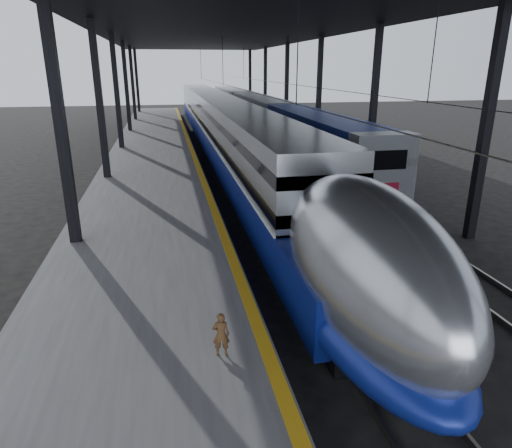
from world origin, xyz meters
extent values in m
plane|color=black|center=(0.00, 0.00, 0.00)|extent=(160.00, 160.00, 0.00)
cube|color=#4C4C4F|center=(-3.50, 20.00, 0.50)|extent=(6.00, 80.00, 1.00)
cube|color=#CB9213|center=(-0.70, 20.00, 1.00)|extent=(0.30, 80.00, 0.01)
cube|color=slate|center=(1.28, 20.00, 0.08)|extent=(0.08, 80.00, 0.16)
cube|color=slate|center=(2.72, 20.00, 0.08)|extent=(0.08, 80.00, 0.16)
cube|color=slate|center=(6.28, 20.00, 0.08)|extent=(0.08, 80.00, 0.16)
cube|color=slate|center=(7.72, 20.00, 0.08)|extent=(0.08, 80.00, 0.16)
cube|color=black|center=(-5.80, 5.00, 4.50)|extent=(0.35, 0.35, 9.00)
cube|color=black|center=(9.60, 5.00, 4.50)|extent=(0.35, 0.35, 9.00)
cube|color=black|center=(-5.80, 15.00, 4.50)|extent=(0.35, 0.35, 9.00)
cube|color=black|center=(9.60, 15.00, 4.50)|extent=(0.35, 0.35, 9.00)
cube|color=black|center=(-5.80, 25.00, 4.50)|extent=(0.35, 0.35, 9.00)
cube|color=black|center=(9.60, 25.00, 4.50)|extent=(0.35, 0.35, 9.00)
cube|color=black|center=(-5.80, 35.00, 4.50)|extent=(0.35, 0.35, 9.00)
cube|color=black|center=(9.60, 35.00, 4.50)|extent=(0.35, 0.35, 9.00)
cube|color=black|center=(-5.80, 45.00, 4.50)|extent=(0.35, 0.35, 9.00)
cube|color=black|center=(9.60, 45.00, 4.50)|extent=(0.35, 0.35, 9.00)
cube|color=black|center=(-5.80, 55.00, 4.50)|extent=(0.35, 0.35, 9.00)
cube|color=black|center=(9.60, 55.00, 4.50)|extent=(0.35, 0.35, 9.00)
cube|color=black|center=(1.90, 20.00, 9.25)|extent=(18.00, 75.00, 0.45)
cylinder|color=slate|center=(2.00, 20.00, 5.50)|extent=(0.03, 74.00, 0.03)
cylinder|color=slate|center=(7.00, 20.00, 5.50)|extent=(0.03, 74.00, 0.03)
cube|color=#AFB1B6|center=(2.00, 30.17, 2.34)|extent=(2.96, 57.00, 4.08)
cube|color=navy|center=(2.00, 28.67, 1.07)|extent=(3.04, 62.00, 1.58)
cube|color=silver|center=(2.00, 30.17, 1.89)|extent=(3.06, 57.00, 0.10)
cube|color=black|center=(2.00, 30.17, 3.52)|extent=(3.00, 57.00, 0.43)
cube|color=black|center=(2.00, 30.17, 2.34)|extent=(3.00, 57.00, 0.43)
ellipsoid|color=#AFB1B6|center=(2.00, -1.33, 2.19)|extent=(2.96, 8.40, 4.08)
ellipsoid|color=navy|center=(2.00, -1.33, 1.02)|extent=(3.04, 8.40, 1.73)
ellipsoid|color=black|center=(2.00, -3.93, 3.01)|extent=(1.53, 2.20, 0.92)
cube|color=black|center=(2.00, -1.33, 0.20)|extent=(2.24, 2.60, 0.40)
cube|color=black|center=(2.00, 20.67, 0.20)|extent=(2.24, 2.60, 0.40)
cube|color=navy|center=(7.00, 16.56, 2.01)|extent=(2.82, 18.00, 3.82)
cube|color=gray|center=(7.00, 8.16, 2.01)|extent=(2.87, 1.20, 3.87)
cube|color=black|center=(7.00, 7.54, 2.87)|extent=(1.71, 0.06, 0.85)
cube|color=maroon|center=(7.00, 7.54, 1.56)|extent=(1.21, 0.06, 0.55)
cube|color=gray|center=(7.00, 35.56, 2.01)|extent=(2.82, 18.00, 3.82)
cube|color=gray|center=(7.00, 54.56, 2.01)|extent=(2.82, 18.00, 3.82)
cube|color=black|center=(7.00, 10.56, 0.18)|extent=(2.21, 2.40, 0.36)
cube|color=black|center=(7.00, 32.56, 0.18)|extent=(2.21, 2.40, 0.36)
imported|color=#51341B|center=(-1.66, -2.60, 1.49)|extent=(0.38, 0.27, 0.98)
camera|label=1|loc=(-2.53, -10.73, 6.71)|focal=32.00mm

